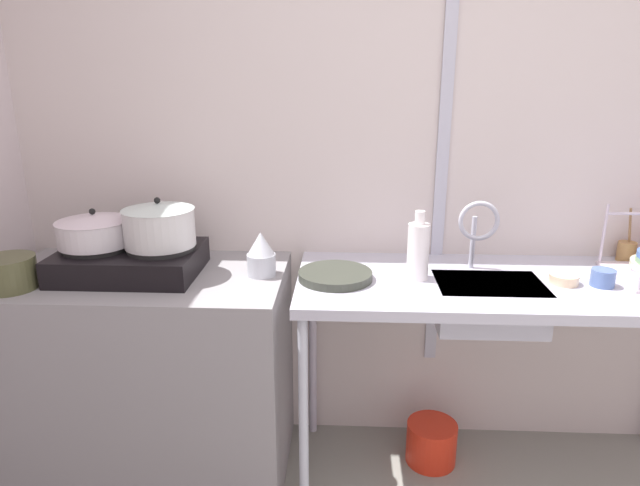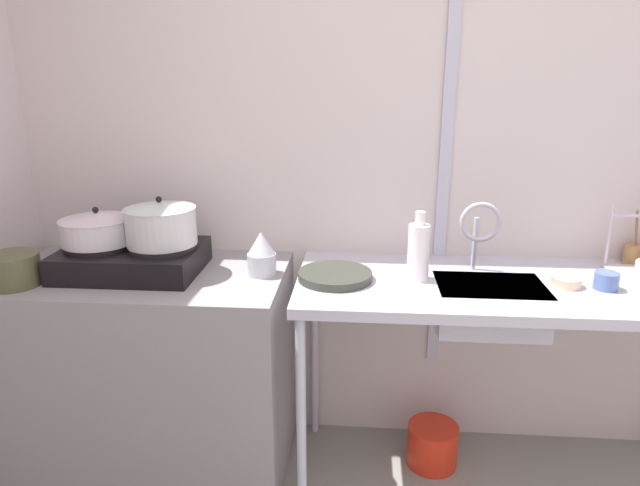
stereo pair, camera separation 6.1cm
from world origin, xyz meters
The scene contains 17 objects.
wall_back centered at (0.00, 1.70, 1.31)m, with size 4.44×0.10×2.62m, color beige.
wall_metal_strip centered at (-0.01, 1.65, 1.44)m, with size 0.05×0.01×2.09m, color #B2B2C3.
counter_concrete centered at (-1.21, 1.34, 0.45)m, with size 1.12×0.63×0.90m, color gray.
counter_sink centered at (0.24, 1.34, 0.83)m, with size 1.66×0.63×0.90m.
stove centered at (-1.25, 1.34, 0.95)m, with size 0.54×0.38×0.12m.
pot_on_left_burner centered at (-1.38, 1.34, 1.08)m, with size 0.28×0.28×0.14m.
pot_on_right_burner centered at (-1.13, 1.34, 1.10)m, with size 0.27×0.27×0.19m.
pot_beside_stove centered at (-1.64, 1.16, 0.96)m, with size 0.19×0.19×0.12m.
percolator centered at (-0.74, 1.35, 0.98)m, with size 0.11×0.11×0.17m.
sink_basin centered at (0.14, 1.30, 0.81)m, with size 0.40×0.28×0.17m, color #B2B2C3.
faucet centered at (0.10, 1.42, 1.09)m, with size 0.16×0.09×0.29m.
frying_pan centered at (-0.45, 1.31, 0.91)m, with size 0.28×0.28×0.03m, color #34372E.
cup_by_rack centered at (0.55, 1.29, 0.93)m, with size 0.09×0.09×0.06m, color #4D67A3.
small_bowl_on_drainboard centered at (0.41, 1.31, 0.91)m, with size 0.11×0.11×0.04m, color beige.
bottle_by_sink centered at (-0.13, 1.34, 1.01)m, with size 0.08×0.08×0.27m.
utensil_jar centered at (0.78, 1.60, 0.94)m, with size 0.07×0.07×0.23m.
bucket_on_floor centered at (-0.02, 1.42, 0.09)m, with size 0.22×0.22×0.19m, color red.
Camera 1 is at (-0.41, -0.66, 1.64)m, focal length 30.65 mm.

